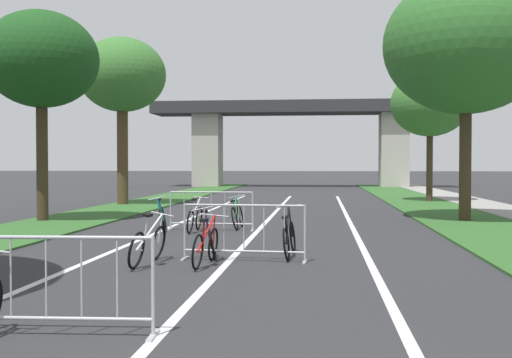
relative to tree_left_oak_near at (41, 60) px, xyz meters
name	(u,v)px	position (x,y,z in m)	size (l,w,h in m)	color
grass_verge_left	(132,207)	(0.78, 6.54, -4.95)	(2.89, 55.53, 0.05)	#2D5B26
grass_verge_right	(434,209)	(13.00, 6.54, -4.95)	(2.89, 55.53, 0.05)	#2D5B26
sidewalk_path_right	(499,209)	(15.48, 6.54, -4.93)	(2.07, 55.53, 0.08)	gray
lane_stripe_center	(264,224)	(6.89, -0.11, -4.97)	(0.14, 32.13, 0.01)	silver
lane_stripe_right_lane	(351,225)	(9.46, -0.11, -4.97)	(0.14, 32.13, 0.01)	silver
lane_stripe_left_lane	(179,223)	(4.32, -0.11, -4.97)	(0.14, 32.13, 0.01)	silver
overpass_bridge	(299,126)	(6.89, 29.72, -0.23)	(22.75, 3.69, 6.59)	#2D2D30
tree_left_oak_near	(41,60)	(0.00, 0.00, 0.00)	(3.49, 3.49, 6.50)	#3D2D1E
tree_left_cypress_far	(122,76)	(-0.01, 7.79, 0.61)	(3.78, 3.78, 7.26)	#4C3823
tree_right_pine_near	(466,44)	(13.02, 1.44, 0.51)	(5.08, 5.08, 7.65)	#3D2D1E
tree_right_maple_mid	(430,104)	(13.63, 11.34, -0.37)	(3.64, 3.64, 6.17)	#3D2D1E
crowd_barrier_nearest	(46,286)	(5.71, -12.12, -4.45)	(2.34, 0.56, 1.05)	#ADADB2
crowd_barrier_second	(244,233)	(7.15, -6.99, -4.45)	(2.34, 0.57, 1.05)	#ADADB2
crowd_barrier_third	(211,211)	(5.62, -1.85, -4.45)	(2.33, 0.49, 1.05)	#ADADB2
bicycle_white_1	(148,244)	(5.51, -7.58, -4.61)	(0.51, 1.74, 0.94)	black
bicycle_teal_2	(162,218)	(4.39, -2.30, -4.60)	(0.50, 1.64, 0.97)	black
bicycle_purple_3	(210,237)	(6.42, -6.47, -4.60)	(0.72, 1.65, 0.96)	black
bicycle_silver_5	(195,218)	(5.25, -2.24, -4.62)	(0.44, 1.59, 0.93)	black
bicycle_red_6	(206,245)	(6.54, -7.53, -4.62)	(0.53, 1.64, 0.88)	black
bicycle_black_7	(289,238)	(7.96, -6.39, -4.61)	(0.51, 1.70, 0.99)	black
bicycle_green_8	(237,216)	(6.26, -1.33, -4.62)	(0.49, 1.60, 0.93)	black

